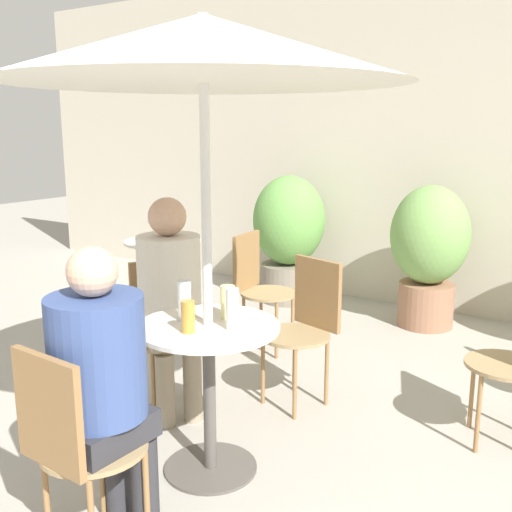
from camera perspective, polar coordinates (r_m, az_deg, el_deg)
ground_plane at (r=2.82m, az=-4.00°, el=-22.93°), size 20.00×20.00×0.00m
storefront_wall at (r=5.43m, az=18.50°, el=10.37°), size 10.00×0.06×3.00m
cafe_table_near at (r=2.85m, az=-4.50°, el=-10.81°), size 0.66×0.66×0.73m
cafe_table_far at (r=4.87m, az=-8.78°, el=-1.37°), size 0.61×0.61×0.73m
bistro_chair_0 at (r=3.53m, az=-8.72°, el=-6.13°), size 0.47×0.46×0.86m
bistro_chair_1 at (r=2.37m, az=-17.08°, el=-16.13°), size 0.41×0.41×0.86m
bistro_chair_2 at (r=3.56m, az=4.82°, el=-5.91°), size 0.42×0.44×0.86m
bistro_chair_5 at (r=4.38m, az=0.13°, el=-2.34°), size 0.42×0.41×0.86m
seated_person_0 at (r=3.34m, az=-8.17°, el=-3.30°), size 0.44×0.43×1.25m
seated_person_1 at (r=2.37m, az=-14.50°, el=-10.89°), size 0.36×0.37×1.20m
beer_glass_0 at (r=2.81m, az=-6.82°, el=-4.26°), size 0.06×0.06×0.19m
beer_glass_1 at (r=2.66m, az=-6.49°, el=-5.76°), size 0.06×0.06×0.14m
beer_glass_2 at (r=2.68m, az=-2.26°, el=-5.06°), size 0.06×0.06×0.19m
beer_glass_3 at (r=2.83m, az=-2.71°, el=-4.40°), size 0.07×0.07×0.16m
potted_plant_0 at (r=5.58m, az=3.14°, el=2.21°), size 0.67×0.67×1.18m
potted_plant_1 at (r=5.04m, az=16.16°, el=0.72°), size 0.63×0.63×1.16m
umbrella at (r=2.64m, az=-5.05°, el=18.96°), size 1.76×1.76×2.08m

